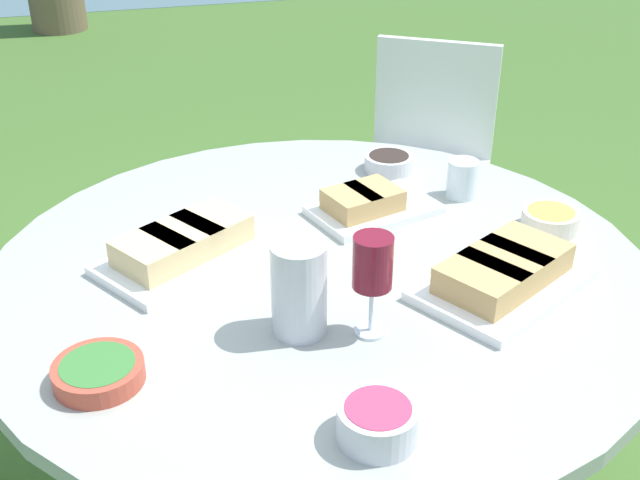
# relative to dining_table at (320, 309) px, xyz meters

# --- Properties ---
(dining_table) EXTENTS (1.40, 1.40, 0.77)m
(dining_table) POSITION_rel_dining_table_xyz_m (0.00, 0.00, 0.00)
(dining_table) COLOR #4C4C51
(dining_table) RESTS_ON ground_plane
(chair_near_left) EXTENTS (0.60, 0.59, 0.89)m
(chair_near_left) POSITION_rel_dining_table_xyz_m (0.70, 1.08, -0.14)
(chair_near_left) COLOR silver
(chair_near_left) RESTS_ON ground_plane
(water_pitcher) EXTENTS (0.11, 0.10, 0.18)m
(water_pitcher) POSITION_rel_dining_table_xyz_m (-0.10, -0.22, 0.20)
(water_pitcher) COLOR silver
(water_pitcher) RESTS_ON dining_table
(wine_glass) EXTENTS (0.07, 0.07, 0.20)m
(wine_glass) POSITION_rel_dining_table_xyz_m (0.02, -0.26, 0.26)
(wine_glass) COLOR silver
(wine_glass) RESTS_ON dining_table
(platter_bread_main) EXTENTS (0.33, 0.26, 0.07)m
(platter_bread_main) POSITION_rel_dining_table_xyz_m (0.17, 0.19, 0.14)
(platter_bread_main) COLOR white
(platter_bread_main) RESTS_ON dining_table
(platter_charcuterie) EXTENTS (0.42, 0.37, 0.08)m
(platter_charcuterie) POSITION_rel_dining_table_xyz_m (0.33, -0.19, 0.15)
(platter_charcuterie) COLOR white
(platter_charcuterie) RESTS_ON dining_table
(platter_sandwich_side) EXTENTS (0.41, 0.37, 0.08)m
(platter_sandwich_side) POSITION_rel_dining_table_xyz_m (-0.27, 0.09, 0.15)
(platter_sandwich_side) COLOR white
(platter_sandwich_side) RESTS_ON dining_table
(bowl_fries) EXTENTS (0.13, 0.13, 0.05)m
(bowl_fries) POSITION_rel_dining_table_xyz_m (0.55, 0.01, 0.14)
(bowl_fries) COLOR beige
(bowl_fries) RESTS_ON dining_table
(bowl_salad) EXTENTS (0.15, 0.15, 0.04)m
(bowl_salad) POSITION_rel_dining_table_xyz_m (-0.46, -0.27, 0.13)
(bowl_salad) COLOR #B74733
(bowl_salad) RESTS_ON dining_table
(bowl_olives) EXTENTS (0.13, 0.13, 0.04)m
(bowl_olives) POSITION_rel_dining_table_xyz_m (0.30, 0.42, 0.14)
(bowl_olives) COLOR silver
(bowl_olives) RESTS_ON dining_table
(bowl_dip_red) EXTENTS (0.13, 0.13, 0.06)m
(bowl_dip_red) POSITION_rel_dining_table_xyz_m (-0.05, -0.52, 0.15)
(bowl_dip_red) COLOR silver
(bowl_dip_red) RESTS_ON dining_table
(cup_water_near) EXTENTS (0.08, 0.08, 0.09)m
(cup_water_near) POSITION_rel_dining_table_xyz_m (0.42, 0.23, 0.16)
(cup_water_near) COLOR silver
(cup_water_near) RESTS_ON dining_table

